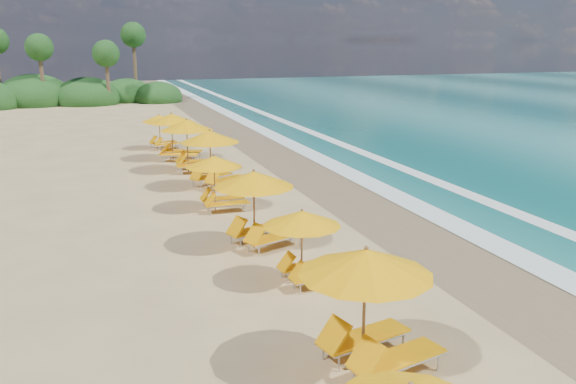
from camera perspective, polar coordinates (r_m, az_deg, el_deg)
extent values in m
plane|color=tan|center=(20.82, 0.00, -3.20)|extent=(160.00, 160.00, 0.00)
cube|color=#836F4E|center=(22.37, 9.76, -2.16)|extent=(4.00, 160.00, 0.01)
cube|color=white|center=(23.10, 13.04, -1.73)|extent=(1.20, 160.00, 0.01)
cube|color=white|center=(24.78, 18.96, -1.08)|extent=(0.80, 160.00, 0.01)
sphere|color=olive|center=(7.91, 11.62, -17.51)|extent=(0.07, 0.07, 0.07)
cylinder|color=olive|center=(11.63, 7.25, -11.35)|extent=(0.06, 0.06, 2.48)
cone|color=#FEAB05|center=(11.23, 7.41, -6.61)|extent=(3.06, 3.06, 0.50)
sphere|color=olive|center=(11.14, 7.46, -5.28)|extent=(0.09, 0.09, 0.09)
cylinder|color=olive|center=(15.62, 1.31, -5.41)|extent=(0.05, 0.05, 1.98)
cone|color=#FEAB05|center=(15.36, 1.33, -2.51)|extent=(2.19, 2.19, 0.40)
sphere|color=olive|center=(15.30, 1.34, -1.72)|extent=(0.07, 0.07, 0.07)
cylinder|color=olive|center=(18.30, -3.25, -1.79)|extent=(0.06, 0.06, 2.39)
cone|color=#FEAB05|center=(18.05, -3.29, 1.24)|extent=(3.15, 3.15, 0.48)
sphere|color=olive|center=(17.99, -3.30, 2.07)|extent=(0.09, 0.09, 0.09)
cylinder|color=olive|center=(22.58, -7.00, 0.79)|extent=(0.05, 0.05, 2.05)
cone|color=#FEAB05|center=(22.40, -7.06, 2.91)|extent=(2.11, 2.11, 0.41)
sphere|color=olive|center=(22.36, -7.08, 3.48)|extent=(0.07, 0.07, 0.07)
cylinder|color=olive|center=(25.96, -7.39, 3.02)|extent=(0.06, 0.06, 2.48)
cone|color=#FEAB05|center=(25.78, -7.46, 5.26)|extent=(3.46, 3.46, 0.50)
sphere|color=olive|center=(25.74, -7.48, 5.87)|extent=(0.09, 0.09, 0.09)
cylinder|color=olive|center=(29.47, -9.56, 4.30)|extent=(0.06, 0.06, 2.51)
cone|color=#FEAB05|center=(29.31, -9.64, 6.30)|extent=(2.84, 2.84, 0.50)
sphere|color=olive|center=(29.27, -9.66, 6.85)|extent=(0.09, 0.09, 0.09)
cylinder|color=olive|center=(32.62, -10.96, 5.14)|extent=(0.06, 0.06, 2.45)
cone|color=#FEAB05|center=(32.47, -11.05, 6.91)|extent=(3.32, 3.32, 0.49)
sphere|color=olive|center=(32.44, -11.07, 7.39)|extent=(0.09, 0.09, 0.09)
cylinder|color=olive|center=(36.13, -12.12, 5.58)|extent=(0.05, 0.05, 1.98)
cone|color=#FEAB05|center=(36.02, -12.18, 6.87)|extent=(2.51, 2.51, 0.40)
sphere|color=olive|center=(35.99, -12.20, 7.22)|extent=(0.07, 0.07, 0.07)
ellipsoid|color=#163D14|center=(64.05, -18.54, 8.49)|extent=(6.40, 6.40, 4.16)
ellipsoid|color=#163D14|center=(65.20, -22.99, 8.26)|extent=(7.20, 7.20, 4.68)
ellipsoid|color=#163D14|center=(66.20, -15.07, 8.83)|extent=(5.60, 5.60, 3.64)
ellipsoid|color=#163D14|center=(64.49, -12.25, 8.81)|extent=(5.00, 5.00, 3.25)
cylinder|color=brown|center=(61.96, -16.78, 10.20)|extent=(0.36, 0.36, 5.00)
sphere|color=#163D14|center=(61.86, -16.95, 12.50)|extent=(2.60, 2.60, 2.60)
cylinder|color=brown|center=(63.00, -22.37, 10.07)|extent=(0.36, 0.36, 5.60)
sphere|color=#163D14|center=(62.91, -22.62, 12.61)|extent=(2.60, 2.60, 2.60)
cylinder|color=brown|center=(66.09, -14.35, 11.36)|extent=(0.36, 0.36, 6.80)
sphere|color=#163D14|center=(66.03, -14.53, 14.30)|extent=(2.60, 2.60, 2.60)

